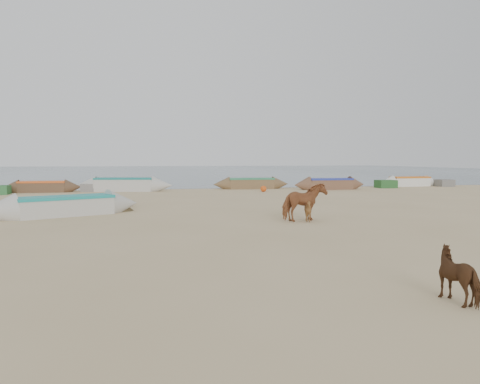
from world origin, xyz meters
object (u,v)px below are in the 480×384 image
object	(u,v)px
calf_front	(308,211)
near_canoe	(65,206)
cow_adult	(304,202)
calf_right	(462,275)

from	to	relation	value
calf_front	near_canoe	xyz separation A→B (m)	(-9.22, 4.00, -0.01)
cow_adult	calf_right	world-z (taller)	cow_adult
calf_front	near_canoe	size ratio (longest dim) A/B	0.13
calf_right	near_canoe	xyz separation A→B (m)	(-8.14, 13.87, -0.03)
cow_adult	near_canoe	world-z (taller)	cow_adult
calf_front	calf_right	xyz separation A→B (m)	(-1.08, -9.87, 0.02)
cow_adult	calf_front	xyz separation A→B (m)	(0.09, -0.21, -0.30)
calf_front	near_canoe	distance (m)	10.05
near_canoe	calf_right	bearing A→B (deg)	-84.88
cow_adult	calf_right	bearing A→B (deg)	158.09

